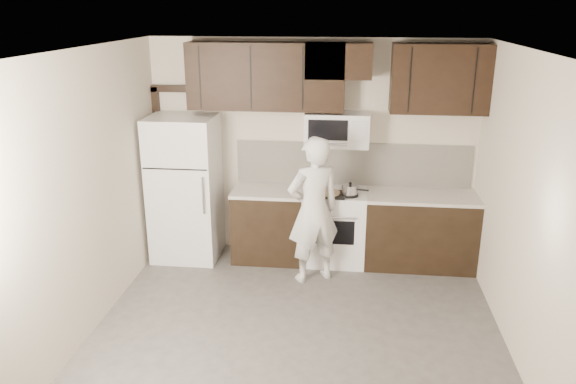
% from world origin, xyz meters
% --- Properties ---
extents(floor, '(4.50, 4.50, 0.00)m').
position_xyz_m(floor, '(0.00, 0.00, 0.00)').
color(floor, '#4D4B49').
rests_on(floor, ground).
extents(back_wall, '(4.00, 0.00, 4.00)m').
position_xyz_m(back_wall, '(0.00, 2.25, 1.35)').
color(back_wall, beige).
rests_on(back_wall, ground).
extents(ceiling, '(4.50, 4.50, 0.00)m').
position_xyz_m(ceiling, '(0.00, 0.00, 2.70)').
color(ceiling, white).
rests_on(ceiling, back_wall).
extents(counter_run, '(2.95, 0.64, 0.91)m').
position_xyz_m(counter_run, '(0.60, 1.94, 0.46)').
color(counter_run, black).
rests_on(counter_run, floor).
extents(stove, '(0.76, 0.66, 0.94)m').
position_xyz_m(stove, '(0.30, 1.94, 0.46)').
color(stove, white).
rests_on(stove, floor).
extents(backsplash, '(2.90, 0.02, 0.54)m').
position_xyz_m(backsplash, '(0.50, 2.24, 1.18)').
color(backsplash, silver).
rests_on(backsplash, counter_run).
extents(upper_cabinets, '(3.48, 0.35, 0.78)m').
position_xyz_m(upper_cabinets, '(0.21, 2.08, 2.28)').
color(upper_cabinets, black).
rests_on(upper_cabinets, back_wall).
extents(microwave, '(0.76, 0.42, 0.40)m').
position_xyz_m(microwave, '(0.30, 2.06, 1.65)').
color(microwave, white).
rests_on(microwave, upper_cabinets).
extents(refrigerator, '(0.80, 0.76, 1.80)m').
position_xyz_m(refrigerator, '(-1.55, 1.89, 0.90)').
color(refrigerator, white).
rests_on(refrigerator, floor).
extents(door_trim, '(0.50, 0.08, 2.12)m').
position_xyz_m(door_trim, '(-1.92, 2.21, 1.25)').
color(door_trim, black).
rests_on(door_trim, floor).
extents(saucepan, '(0.31, 0.18, 0.17)m').
position_xyz_m(saucepan, '(0.48, 1.79, 0.98)').
color(saucepan, silver).
rests_on(saucepan, stove).
extents(baking_tray, '(0.44, 0.34, 0.02)m').
position_xyz_m(baking_tray, '(0.22, 1.79, 0.92)').
color(baking_tray, black).
rests_on(baking_tray, counter_run).
extents(pizza, '(0.30, 0.30, 0.02)m').
position_xyz_m(pizza, '(0.22, 1.79, 0.94)').
color(pizza, '#CCB489').
rests_on(pizza, baking_tray).
extents(person, '(0.74, 0.65, 1.71)m').
position_xyz_m(person, '(0.08, 1.40, 0.86)').
color(person, white).
rests_on(person, floor).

